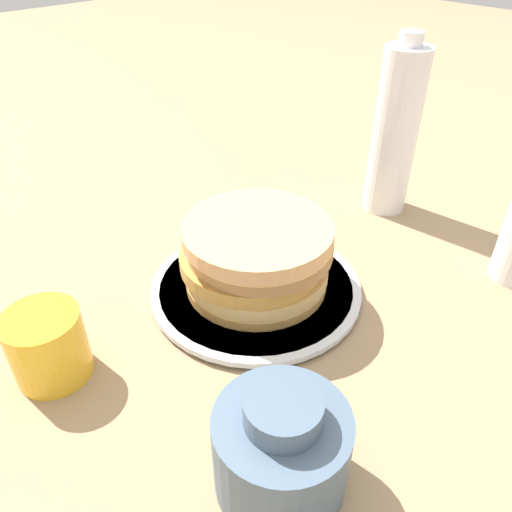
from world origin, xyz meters
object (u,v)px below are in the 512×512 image
at_px(water_bottle_near, 395,132).
at_px(juice_glass, 48,346).
at_px(cream_jug, 281,449).
at_px(pancake_stack, 257,254).
at_px(plate, 256,288).

bearing_deg(water_bottle_near, juice_glass, -4.31).
distance_m(juice_glass, cream_jug, 0.25).
bearing_deg(water_bottle_near, pancake_stack, 2.38).
xyz_separation_m(plate, cream_jug, (0.15, 0.18, 0.04)).
bearing_deg(pancake_stack, juice_glass, -12.26).
height_order(plate, cream_jug, cream_jug).
xyz_separation_m(plate, pancake_stack, (-0.00, -0.00, 0.05)).
xyz_separation_m(cream_jug, water_bottle_near, (-0.43, -0.20, 0.08)).
relative_size(plate, cream_jug, 2.35).
bearing_deg(plate, juice_glass, -12.53).
bearing_deg(cream_jug, pancake_stack, -129.61).
distance_m(cream_jug, water_bottle_near, 0.48).
bearing_deg(cream_jug, water_bottle_near, -155.64).
distance_m(plate, cream_jug, 0.24).
distance_m(plate, juice_glass, 0.24).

